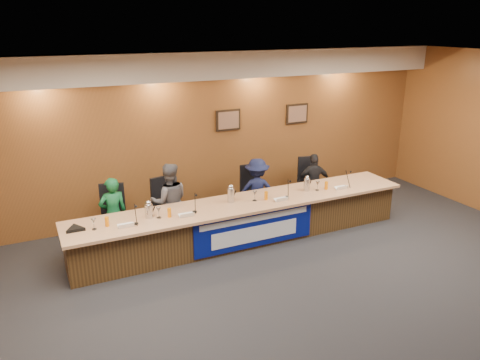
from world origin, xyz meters
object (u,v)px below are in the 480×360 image
at_px(carafe_right, 307,185).
at_px(office_chair_b, 169,211).
at_px(office_chair_a, 113,221).
at_px(speakerphone, 75,229).
at_px(carafe_mid, 231,195).
at_px(panelist_d, 314,183).
at_px(panelist_a, 113,214).
at_px(dais_body, 244,222).
at_px(banner, 255,229).
at_px(panelist_b, 170,202).
at_px(office_chair_c, 254,196).
at_px(panelist_c, 257,191).
at_px(carafe_left, 149,211).
at_px(office_chair_d, 311,187).

bearing_deg(carafe_right, office_chair_b, 162.02).
distance_m(office_chair_a, speakerphone, 1.06).
bearing_deg(carafe_mid, panelist_d, 15.89).
bearing_deg(panelist_a, speakerphone, 40.83).
bearing_deg(panelist_a, dais_body, 159.55).
bearing_deg(banner, office_chair_a, 151.42).
bearing_deg(panelist_b, office_chair_c, -165.86).
distance_m(panelist_c, carafe_left, 2.38).
bearing_deg(panelist_c, panelist_a, 20.49).
height_order(office_chair_b, office_chair_c, same).
bearing_deg(panelist_a, panelist_b, 176.41).
relative_size(panelist_a, office_chair_a, 2.67).
bearing_deg(office_chair_d, office_chair_b, -167.87).
relative_size(panelist_a, office_chair_c, 2.67).
bearing_deg(carafe_left, banner, -13.07).
bearing_deg(carafe_mid, speakerphone, -178.61).
relative_size(panelist_b, office_chair_b, 2.91).
relative_size(panelist_a, carafe_right, 5.43).
bearing_deg(carafe_right, office_chair_c, 130.84).
xyz_separation_m(office_chair_b, carafe_right, (2.40, -0.78, 0.39)).
height_order(banner, panelist_d, panelist_d).
bearing_deg(office_chair_d, carafe_left, -155.70).
bearing_deg(speakerphone, office_chair_d, 9.26).
height_order(panelist_d, office_chair_b, panelist_d).
bearing_deg(panelist_d, office_chair_a, 15.48).
bearing_deg(dais_body, office_chair_d, 21.66).
distance_m(panelist_d, office_chair_d, 0.16).
relative_size(office_chair_a, office_chair_d, 1.00).
distance_m(office_chair_b, carafe_left, 1.01).
xyz_separation_m(panelist_d, carafe_mid, (-2.12, -0.60, 0.27)).
bearing_deg(office_chair_d, panelist_c, -163.46).
height_order(office_chair_a, office_chair_c, same).
distance_m(panelist_c, office_chair_d, 1.31).
bearing_deg(office_chair_a, panelist_b, 9.04).
bearing_deg(carafe_right, panelist_d, 47.52).
xyz_separation_m(office_chair_c, carafe_right, (0.67, -0.78, 0.39)).
height_order(panelist_b, carafe_mid, panelist_b).
bearing_deg(office_chair_b, banner, -58.09).
bearing_deg(panelist_d, office_chair_b, 15.02).
height_order(panelist_b, office_chair_c, panelist_b).
bearing_deg(carafe_left, carafe_mid, 2.63).
xyz_separation_m(office_chair_a, carafe_right, (3.39, -0.78, 0.39)).
xyz_separation_m(office_chair_a, office_chair_c, (2.71, 0.00, 0.00)).
relative_size(office_chair_d, speakerphone, 1.50).
height_order(dais_body, carafe_mid, carafe_mid).
height_order(office_chair_b, speakerphone, speakerphone).
height_order(panelist_a, carafe_left, panelist_a).
height_order(banner, carafe_right, carafe_right).
bearing_deg(carafe_left, panelist_a, 123.51).
distance_m(banner, office_chair_c, 1.30).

